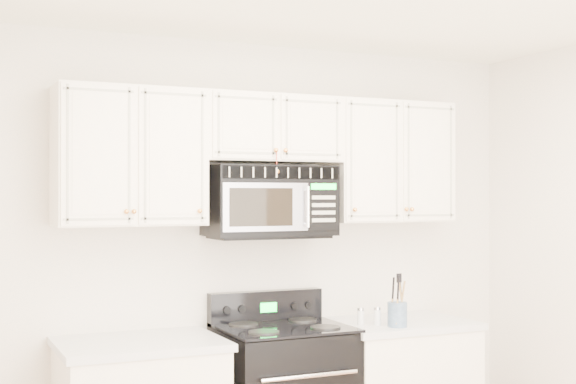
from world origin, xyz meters
TOP-DOWN VIEW (x-y plane):
  - room at (0.00, 0.00)m, footprint 3.51×3.51m
  - upper_cabinets at (-0.00, 1.58)m, footprint 2.44×0.37m
  - microwave at (0.00, 1.56)m, footprint 0.74×0.42m
  - utensil_crock at (0.67, 1.24)m, footprint 0.11×0.11m
  - shaker_salt at (0.60, 1.33)m, footprint 0.05×0.05m
  - shaker_pepper at (0.51, 1.39)m, footprint 0.04×0.04m

SIDE VIEW (x-z plane):
  - shaker_pepper at x=0.51m, z-range 0.92..1.02m
  - shaker_salt at x=0.60m, z-range 0.92..1.03m
  - utensil_crock at x=0.67m, z-range 0.85..1.15m
  - room at x=0.00m, z-range 0.00..2.60m
  - microwave at x=0.00m, z-range 1.45..1.86m
  - upper_cabinets at x=0.00m, z-range 1.56..2.31m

